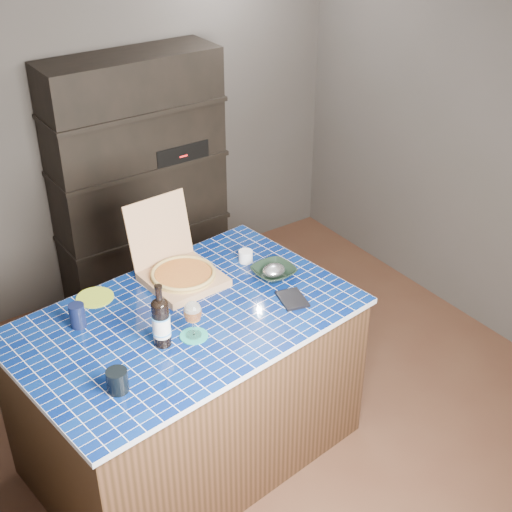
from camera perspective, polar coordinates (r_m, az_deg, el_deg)
room at (r=3.76m, az=0.72°, el=2.61°), size 3.50×3.50×3.50m
shelving_unit at (r=5.11m, az=-9.26°, el=5.90°), size 1.20×0.41×1.80m
kitchen_island at (r=3.90m, az=-5.36°, el=-10.39°), size 1.82×1.28×0.93m
pizza_box at (r=3.86m, az=-6.05°, el=-1.26°), size 0.40×0.48×0.41m
mead_bottle at (r=3.37m, az=-7.60°, el=-5.23°), size 0.09×0.09×0.33m
teal_trivet at (r=3.48m, az=-4.99°, el=-6.38°), size 0.14×0.14×0.01m
wine_glass at (r=3.39m, az=-5.09°, el=-4.55°), size 0.09×0.09×0.20m
tumbler at (r=3.19m, az=-11.03°, el=-9.78°), size 0.10×0.10×0.11m
dvd_case at (r=3.71m, az=2.92°, el=-3.46°), size 0.17×0.20×0.01m
bowl at (r=3.89m, az=1.42°, el=-1.30°), size 0.24×0.24×0.06m
foil_contents at (r=3.88m, az=1.43°, el=-1.15°), size 0.13×0.11×0.06m
white_jar at (r=4.02m, az=-0.83°, el=-0.02°), size 0.08×0.08×0.07m
navy_cup at (r=3.60m, az=-14.10°, el=-4.65°), size 0.08×0.08×0.12m
green_trivet at (r=3.82m, az=-12.76°, el=-3.25°), size 0.20×0.20×0.01m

